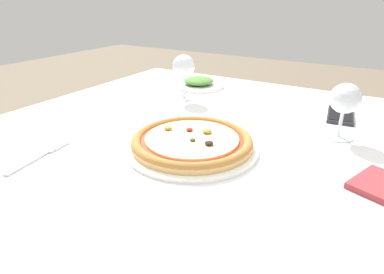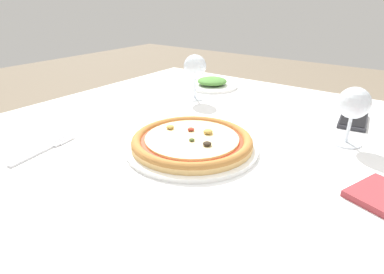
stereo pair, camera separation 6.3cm
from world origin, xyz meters
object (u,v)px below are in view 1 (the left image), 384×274
Objects in this scene: dining_table at (214,163)px; side_plate at (199,83)px; wine_glass_far_right at (184,68)px; fork at (40,156)px; wine_glass_far_left at (345,100)px; pizza_plate at (192,142)px; cell_phone at (340,115)px.

side_plate reaches higher than dining_table.
wine_glass_far_right reaches higher than dining_table.
dining_table is 0.38m from wine_glass_far_right.
fork is 1.23× the size of wine_glass_far_left.
side_plate is at bearing 118.26° from pizza_plate.
dining_table is at bearing 82.63° from pizza_plate.
wine_glass_far_left is 0.51m from wine_glass_far_right.
wine_glass_far_left reaches higher than fork.
side_plate is (-0.26, 0.48, -0.00)m from pizza_plate.
wine_glass_far_left is 0.93× the size of wine_glass_far_right.
cell_phone is (-0.02, 0.16, -0.09)m from wine_glass_far_left.
cell_phone is (0.25, 0.31, 0.08)m from dining_table.
wine_glass_far_left is 0.71× the size of side_plate.
dining_table is 7.28× the size of fork.
side_plate is at bearing 156.20° from wine_glass_far_left.
dining_table is 6.39× the size of side_plate.
side_plate is (-0.54, 0.24, -0.08)m from wine_glass_far_left.
fork is at bearing -142.29° from pizza_plate.
wine_glass_far_right reaches higher than fork.
side_plate is at bearing 171.82° from cell_phone.
wine_glass_far_left reaches higher than cell_phone.
pizza_plate is 0.48m from cell_phone.
wine_glass_far_right reaches higher than side_plate.
pizza_plate is (-0.01, -0.09, 0.10)m from dining_table.
cell_phone is at bearing 51.22° from dining_table.
wine_glass_far_left is (0.55, 0.45, 0.09)m from fork.
wine_glass_far_right is 0.98× the size of cell_phone.
pizza_plate is 0.38m from wine_glass_far_left.
dining_table is at bearing -150.86° from wine_glass_far_left.
fork is 1.14× the size of wine_glass_far_right.
cell_phone reaches higher than dining_table.
pizza_plate is at bearing -122.88° from cell_phone.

